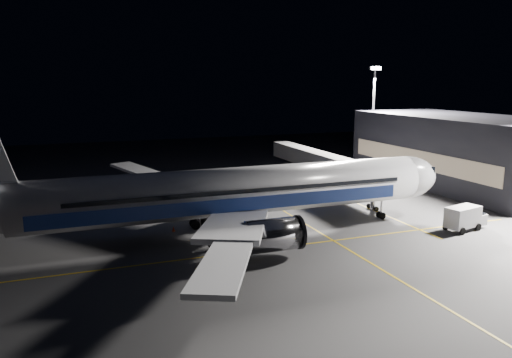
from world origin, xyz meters
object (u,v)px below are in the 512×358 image
object	(u,v)px
jet_bridge	(326,163)
floodlight_mast_north	(373,109)
safety_cone_a	(225,218)
service_truck	(465,217)
safety_cone_c	(174,229)
safety_cone_b	(215,225)
airliner	(224,193)
baggage_tug	(227,207)

from	to	relation	value
jet_bridge	floodlight_mast_north	distance (m)	24.06
jet_bridge	safety_cone_a	size ratio (longest dim) A/B	57.95
floodlight_mast_north	service_truck	bearing A→B (deg)	-107.84
floodlight_mast_north	safety_cone_c	distance (m)	55.47
jet_bridge	safety_cone_b	size ratio (longest dim) A/B	62.42
airliner	jet_bridge	world-z (taller)	airliner
service_truck	baggage_tug	xyz separation A→B (m)	(-24.87, 17.95, -0.73)
airliner	safety_cone_a	distance (m)	8.20
floodlight_mast_north	baggage_tug	bearing A→B (deg)	-149.82
airliner	floodlight_mast_north	xyz separation A→B (m)	(41.08, 31.99, 7.21)
safety_cone_c	safety_cone_a	bearing A→B (deg)	17.48
jet_bridge	airliner	bearing A→B (deg)	-141.96
floodlight_mast_north	safety_cone_c	xyz separation A→B (m)	(-46.35, -27.99, -12.07)
jet_bridge	service_truck	distance (m)	26.62
service_truck	safety_cone_c	world-z (taller)	service_truck
baggage_tug	safety_cone_a	bearing A→B (deg)	-119.96
service_truck	safety_cone_b	size ratio (longest dim) A/B	11.13
service_truck	safety_cone_a	world-z (taller)	service_truck
jet_bridge	safety_cone_b	bearing A→B (deg)	-148.79
floodlight_mast_north	airliner	bearing A→B (deg)	-142.09
safety_cone_b	service_truck	bearing A→B (deg)	-22.73
service_truck	floodlight_mast_north	bearing A→B (deg)	59.71
floodlight_mast_north	service_truck	world-z (taller)	floodlight_mast_north
safety_cone_a	safety_cone_c	world-z (taller)	safety_cone_c
service_truck	baggage_tug	bearing A→B (deg)	131.73
jet_bridge	baggage_tug	size ratio (longest dim) A/B	12.15
jet_bridge	baggage_tug	world-z (taller)	jet_bridge
safety_cone_a	safety_cone_b	bearing A→B (deg)	-132.78
airliner	baggage_tug	bearing A→B (deg)	71.46
jet_bridge	baggage_tug	xyz separation A→B (m)	(-19.70, -7.99, -3.73)
airliner	jet_bridge	size ratio (longest dim) A/B	1.79
airliner	baggage_tug	world-z (taller)	airliner
airliner	safety_cone_b	bearing A→B (deg)	91.81
safety_cone_b	safety_cone_c	size ratio (longest dim) A/B	0.92
safety_cone_a	baggage_tug	bearing A→B (deg)	69.86
floodlight_mast_north	jet_bridge	bearing A→B (deg)	-142.26
baggage_tug	safety_cone_c	world-z (taller)	baggage_tug
airliner	jet_bridge	bearing A→B (deg)	38.04
baggage_tug	safety_cone_b	distance (m)	7.03
baggage_tug	safety_cone_b	world-z (taller)	baggage_tug
safety_cone_b	jet_bridge	bearing A→B (deg)	31.21
service_truck	safety_cone_b	xyz separation A→B (m)	(-28.37, 11.89, -1.31)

